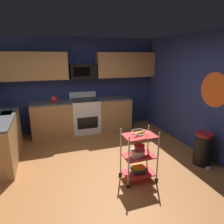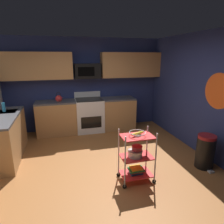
{
  "view_description": "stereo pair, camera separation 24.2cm",
  "coord_description": "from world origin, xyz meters",
  "px_view_note": "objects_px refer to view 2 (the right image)",
  "views": [
    {
      "loc": [
        -0.96,
        -3.22,
        2.09
      ],
      "look_at": [
        0.23,
        0.25,
        1.05
      ],
      "focal_mm": 31.59,
      "sensor_mm": 36.0,
      "label": 1
    },
    {
      "loc": [
        -0.73,
        -3.29,
        2.09
      ],
      "look_at": [
        0.23,
        0.25,
        1.05
      ],
      "focal_mm": 31.59,
      "sensor_mm": 36.0,
      "label": 2
    }
  ],
  "objects_px": {
    "microwave": "(87,71)",
    "book_stack": "(136,170)",
    "oven_range": "(89,115)",
    "mixing_bowl_small": "(137,148)",
    "kettle": "(59,98)",
    "fruit_bowl": "(137,133)",
    "mixing_bowl_large": "(135,153)",
    "rolling_cart": "(137,157)",
    "trash_can": "(205,151)",
    "dish_soap_bottle": "(4,107)"
  },
  "relations": [
    {
      "from": "microwave",
      "to": "book_stack",
      "type": "bearing_deg",
      "value": -81.57
    },
    {
      "from": "oven_range",
      "to": "mixing_bowl_small",
      "type": "distance_m",
      "value": 2.65
    },
    {
      "from": "oven_range",
      "to": "kettle",
      "type": "xyz_separation_m",
      "value": [
        -0.82,
        -0.0,
        0.52
      ]
    },
    {
      "from": "fruit_bowl",
      "to": "mixing_bowl_large",
      "type": "xyz_separation_m",
      "value": [
        -0.03,
        0.0,
        -0.36
      ]
    },
    {
      "from": "oven_range",
      "to": "rolling_cart",
      "type": "bearing_deg",
      "value": -81.25
    },
    {
      "from": "microwave",
      "to": "kettle",
      "type": "distance_m",
      "value": 1.08
    },
    {
      "from": "trash_can",
      "to": "microwave",
      "type": "bearing_deg",
      "value": 124.77
    },
    {
      "from": "fruit_bowl",
      "to": "mixing_bowl_small",
      "type": "relative_size",
      "value": 1.49
    },
    {
      "from": "kettle",
      "to": "mixing_bowl_large",
      "type": "bearing_deg",
      "value": -65.42
    },
    {
      "from": "oven_range",
      "to": "book_stack",
      "type": "distance_m",
      "value": 2.65
    },
    {
      "from": "rolling_cart",
      "to": "dish_soap_bottle",
      "type": "relative_size",
      "value": 4.57
    },
    {
      "from": "dish_soap_bottle",
      "to": "trash_can",
      "type": "distance_m",
      "value": 4.28
    },
    {
      "from": "dish_soap_bottle",
      "to": "trash_can",
      "type": "bearing_deg",
      "value": -24.96
    },
    {
      "from": "microwave",
      "to": "dish_soap_bottle",
      "type": "bearing_deg",
      "value": -156.22
    },
    {
      "from": "microwave",
      "to": "dish_soap_bottle",
      "type": "distance_m",
      "value": 2.27
    },
    {
      "from": "fruit_bowl",
      "to": "dish_soap_bottle",
      "type": "xyz_separation_m",
      "value": [
        -2.38,
        1.83,
        0.14
      ]
    },
    {
      "from": "mixing_bowl_small",
      "to": "kettle",
      "type": "distance_m",
      "value": 2.9
    },
    {
      "from": "microwave",
      "to": "mixing_bowl_small",
      "type": "bearing_deg",
      "value": -81.65
    },
    {
      "from": "rolling_cart",
      "to": "mixing_bowl_large",
      "type": "distance_m",
      "value": 0.07
    },
    {
      "from": "mixing_bowl_small",
      "to": "kettle",
      "type": "relative_size",
      "value": 0.69
    },
    {
      "from": "fruit_bowl",
      "to": "microwave",
      "type": "bearing_deg",
      "value": 98.43
    },
    {
      "from": "mixing_bowl_large",
      "to": "trash_can",
      "type": "xyz_separation_m",
      "value": [
        1.47,
        0.05,
        -0.19
      ]
    },
    {
      "from": "fruit_bowl",
      "to": "oven_range",
      "type": "bearing_deg",
      "value": 98.75
    },
    {
      "from": "oven_range",
      "to": "mixing_bowl_large",
      "type": "distance_m",
      "value": 2.63
    },
    {
      "from": "book_stack",
      "to": "trash_can",
      "type": "relative_size",
      "value": 0.39
    },
    {
      "from": "book_stack",
      "to": "trash_can",
      "type": "xyz_separation_m",
      "value": [
        1.44,
        0.05,
        0.14
      ]
    },
    {
      "from": "rolling_cart",
      "to": "book_stack",
      "type": "xyz_separation_m",
      "value": [
        0.0,
        -0.0,
        -0.26
      ]
    },
    {
      "from": "mixing_bowl_small",
      "to": "trash_can",
      "type": "relative_size",
      "value": 0.28
    },
    {
      "from": "mixing_bowl_large",
      "to": "book_stack",
      "type": "distance_m",
      "value": 0.33
    },
    {
      "from": "mixing_bowl_large",
      "to": "kettle",
      "type": "relative_size",
      "value": 0.95
    },
    {
      "from": "dish_soap_bottle",
      "to": "rolling_cart",
      "type": "bearing_deg",
      "value": -37.57
    },
    {
      "from": "book_stack",
      "to": "dish_soap_bottle",
      "type": "distance_m",
      "value": 3.12
    },
    {
      "from": "microwave",
      "to": "fruit_bowl",
      "type": "xyz_separation_m",
      "value": [
        0.4,
        -2.71,
        -0.82
      ]
    },
    {
      "from": "fruit_bowl",
      "to": "mixing_bowl_large",
      "type": "relative_size",
      "value": 1.08
    },
    {
      "from": "fruit_bowl",
      "to": "kettle",
      "type": "bearing_deg",
      "value": 115.09
    },
    {
      "from": "fruit_bowl",
      "to": "dish_soap_bottle",
      "type": "bearing_deg",
      "value": 142.43
    },
    {
      "from": "mixing_bowl_small",
      "to": "rolling_cart",
      "type": "bearing_deg",
      "value": 79.13
    },
    {
      "from": "mixing_bowl_large",
      "to": "mixing_bowl_small",
      "type": "height_order",
      "value": "mixing_bowl_small"
    },
    {
      "from": "oven_range",
      "to": "mixing_bowl_small",
      "type": "relative_size",
      "value": 6.04
    },
    {
      "from": "kettle",
      "to": "book_stack",
      "type": "bearing_deg",
      "value": -64.91
    },
    {
      "from": "mixing_bowl_small",
      "to": "microwave",
      "type": "bearing_deg",
      "value": 98.35
    },
    {
      "from": "mixing_bowl_small",
      "to": "dish_soap_bottle",
      "type": "relative_size",
      "value": 0.91
    },
    {
      "from": "mixing_bowl_small",
      "to": "trash_can",
      "type": "height_order",
      "value": "trash_can"
    },
    {
      "from": "mixing_bowl_large",
      "to": "dish_soap_bottle",
      "type": "height_order",
      "value": "dish_soap_bottle"
    },
    {
      "from": "oven_range",
      "to": "book_stack",
      "type": "xyz_separation_m",
      "value": [
        0.4,
        -2.6,
        -0.29
      ]
    },
    {
      "from": "oven_range",
      "to": "fruit_bowl",
      "type": "distance_m",
      "value": 2.66
    },
    {
      "from": "rolling_cart",
      "to": "trash_can",
      "type": "bearing_deg",
      "value": 2.1
    },
    {
      "from": "book_stack",
      "to": "trash_can",
      "type": "distance_m",
      "value": 1.45
    },
    {
      "from": "rolling_cart",
      "to": "mixing_bowl_large",
      "type": "height_order",
      "value": "rolling_cart"
    },
    {
      "from": "dish_soap_bottle",
      "to": "trash_can",
      "type": "relative_size",
      "value": 0.3
    }
  ]
}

